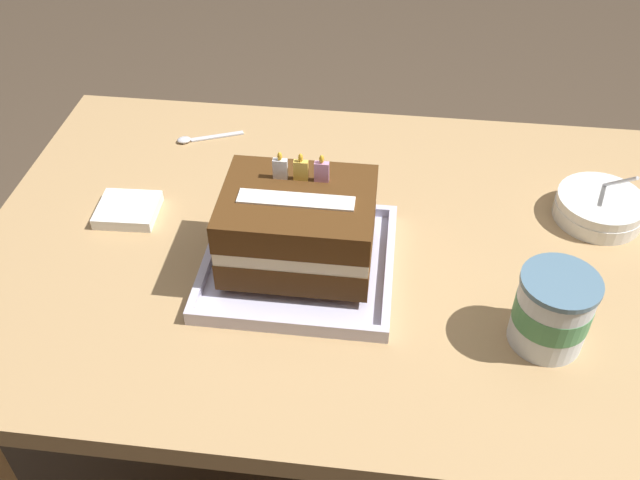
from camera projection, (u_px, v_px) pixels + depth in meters
name	position (u px, v px, depth m)	size (l,w,h in m)	color
dining_table	(339.00, 290.00, 1.19)	(1.16, 0.79, 0.77)	tan
foil_tray	(299.00, 263.00, 1.07)	(0.29, 0.28, 0.02)	silver
birthday_cake	(298.00, 226.00, 1.02)	(0.22, 0.17, 0.16)	#4C2D12
bowl_stack	(599.00, 207.00, 1.15)	(0.14, 0.14, 0.10)	white
ice_cream_tub	(553.00, 310.00, 0.93)	(0.11, 0.11, 0.11)	white
serving_spoon_near_tray	(196.00, 139.00, 1.34)	(0.12, 0.06, 0.01)	silver
napkin_pile	(128.00, 210.00, 1.17)	(0.10, 0.09, 0.02)	white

